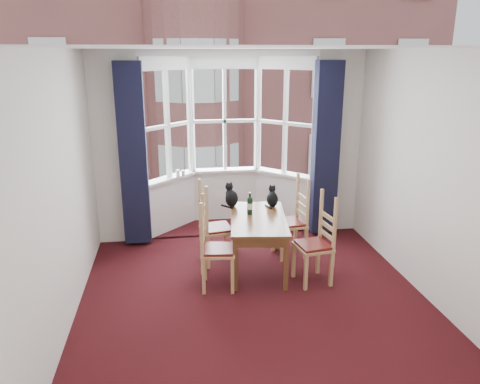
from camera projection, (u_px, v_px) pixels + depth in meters
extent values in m
plane|color=black|center=(257.00, 308.00, 5.27)|extent=(4.50, 4.50, 0.00)
plane|color=white|center=(260.00, 48.00, 4.46)|extent=(4.50, 4.50, 0.00)
plane|color=silver|center=(58.00, 197.00, 4.58)|extent=(0.00, 4.50, 4.50)
plane|color=silver|center=(437.00, 181.00, 5.15)|extent=(0.00, 4.50, 4.50)
plane|color=silver|center=(330.00, 296.00, 2.73)|extent=(4.00, 0.00, 4.00)
cube|color=silver|center=(118.00, 150.00, 6.76)|extent=(0.70, 0.12, 2.80)
cube|color=silver|center=(336.00, 144.00, 7.23)|extent=(0.70, 0.12, 2.80)
cube|color=black|center=(133.00, 155.00, 6.63)|extent=(0.38, 0.22, 2.60)
cube|color=black|center=(326.00, 149.00, 7.04)|extent=(0.38, 0.22, 2.60)
cube|color=brown|center=(258.00, 219.00, 6.03)|extent=(0.87, 1.39, 0.04)
cube|color=brown|center=(235.00, 265.00, 5.55)|extent=(0.07, 0.07, 0.68)
cube|color=brown|center=(235.00, 228.00, 6.71)|extent=(0.07, 0.07, 0.68)
cube|color=brown|center=(286.00, 264.00, 5.56)|extent=(0.07, 0.07, 0.68)
cube|color=brown|center=(277.00, 228.00, 6.72)|extent=(0.07, 0.07, 0.68)
cube|color=tan|center=(218.00, 250.00, 5.61)|extent=(0.45, 0.47, 0.06)
cube|color=#53130E|center=(218.00, 249.00, 5.60)|extent=(0.40, 0.42, 0.03)
cube|color=tan|center=(217.00, 229.00, 6.29)|extent=(0.47, 0.48, 0.06)
cube|color=#53130E|center=(217.00, 228.00, 6.29)|extent=(0.42, 0.44, 0.03)
cube|color=tan|center=(313.00, 246.00, 5.73)|extent=(0.46, 0.48, 0.06)
cube|color=#53130E|center=(313.00, 245.00, 5.73)|extent=(0.41, 0.43, 0.03)
cube|color=tan|center=(290.00, 223.00, 6.49)|extent=(0.45, 0.47, 0.06)
cube|color=#53130E|center=(290.00, 222.00, 6.49)|extent=(0.41, 0.42, 0.03)
ellipsoid|color=black|center=(232.00, 199.00, 6.44)|extent=(0.24, 0.27, 0.23)
sphere|color=black|center=(229.00, 187.00, 6.46)|extent=(0.14, 0.14, 0.11)
cone|color=black|center=(227.00, 183.00, 6.44)|extent=(0.05, 0.05, 0.05)
cone|color=black|center=(231.00, 183.00, 6.46)|extent=(0.05, 0.05, 0.05)
ellipsoid|color=black|center=(272.00, 200.00, 6.43)|extent=(0.18, 0.23, 0.21)
sphere|color=black|center=(272.00, 189.00, 6.46)|extent=(0.11, 0.11, 0.10)
cone|color=black|center=(270.00, 186.00, 6.45)|extent=(0.04, 0.04, 0.04)
cone|color=black|center=(274.00, 186.00, 6.45)|extent=(0.04, 0.04, 0.04)
cylinder|color=black|center=(250.00, 206.00, 6.12)|extent=(0.07, 0.07, 0.21)
sphere|color=black|center=(250.00, 199.00, 6.09)|extent=(0.07, 0.07, 0.07)
cylinder|color=black|center=(250.00, 196.00, 6.08)|extent=(0.03, 0.03, 0.09)
cylinder|color=gold|center=(250.00, 193.00, 6.07)|extent=(0.03, 0.03, 0.02)
cylinder|color=silver|center=(250.00, 206.00, 6.12)|extent=(0.08, 0.08, 0.08)
cylinder|color=white|center=(178.00, 173.00, 7.35)|extent=(0.06, 0.06, 0.11)
cylinder|color=white|center=(183.00, 173.00, 7.39)|extent=(0.06, 0.06, 0.10)
plane|color=#333335|center=(183.00, 165.00, 37.53)|extent=(80.00, 80.00, 0.00)
cube|color=#96534D|center=(192.00, 98.00, 18.47)|extent=(18.00, 6.00, 14.00)
cylinder|color=#96534D|center=(196.00, 106.00, 15.63)|extent=(3.20, 3.20, 14.00)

